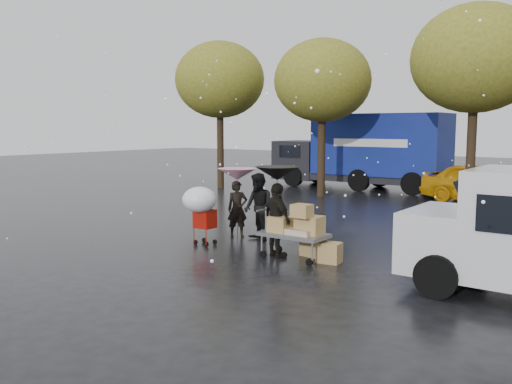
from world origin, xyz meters
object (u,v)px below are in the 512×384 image
Objects in this scene: vendor_cart at (297,227)px; yellow_taxi at (483,183)px; blue_truck at (364,151)px; person_black at (277,220)px; person_pink at (237,209)px; shopping_cart at (200,203)px.

vendor_cart is 11.68m from yellow_taxi.
person_black is at bearing -72.46° from blue_truck.
person_pink reaches higher than vendor_cart.
blue_truck is (-2.17, 13.82, 0.69)m from shopping_cart.
shopping_cart is 12.40m from yellow_taxi.
blue_truck is (-2.23, 12.43, 1.01)m from person_pink.
blue_truck is at bearing 98.91° from shopping_cart.
person_pink is 0.89× the size of person_black.
person_black reaches higher than vendor_cart.
vendor_cart is at bearing -70.53° from blue_truck.
person_black is 2.17m from shopping_cart.
person_pink is 2.42m from person_black.
shopping_cart is at bearing 27.77° from person_black.
shopping_cart is 14.00m from blue_truck.
person_pink is 11.06m from yellow_taxi.
person_pink reaches higher than shopping_cart.
vendor_cart is (2.59, -1.18, -0.02)m from person_pink.
blue_truck is at bearing 48.31° from person_pink.
blue_truck reaches higher than shopping_cart.
yellow_taxi is (1.05, 11.63, 0.05)m from vendor_cart.
yellow_taxi is (1.56, 11.66, -0.06)m from person_black.
person_black reaches higher than shopping_cart.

